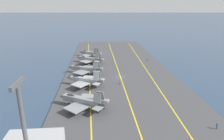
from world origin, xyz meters
name	(u,v)px	position (x,y,z in m)	size (l,w,h in m)	color
ground_plane	(120,78)	(0.00, 0.00, 0.00)	(2000.00, 2000.00, 0.00)	#2D425B
carrier_deck	(120,77)	(0.00, 0.00, 0.20)	(183.11, 48.86, 0.40)	#424244
deck_stripe_foul_line	(151,76)	(0.00, -13.44, 0.40)	(164.80, 0.36, 0.01)	yellow
deck_stripe_centerline	(120,77)	(0.00, 0.00, 0.40)	(164.80, 0.36, 0.01)	yellow
deck_stripe_edge_line	(90,78)	(0.00, 13.44, 0.40)	(164.80, 0.36, 0.01)	yellow
parked_jet_nearest	(82,101)	(-26.75, 14.79, 2.81)	(13.18, 16.43, 6.07)	gray
parked_jet_second	(85,80)	(-9.36, 14.90, 2.96)	(12.92, 15.55, 6.46)	#9EA3A8
parked_jet_third	(85,69)	(5.66, 15.64, 2.74)	(13.98, 16.87, 5.95)	gray
parked_jet_fourth	(89,59)	(23.31, 14.18, 2.80)	(12.97, 15.82, 6.52)	gray
parked_jet_fifth	(90,53)	(37.26, 14.52, 2.80)	(12.78, 14.59, 6.01)	gray
crew_brown_vest	(120,82)	(-8.75, 1.30, 1.32)	(0.31, 0.41, 1.68)	#383328
crew_purple_vest	(147,59)	(25.83, -18.35, 1.31)	(0.45, 0.39, 1.65)	#232328
crew_blue_vest	(217,126)	(-40.50, -19.59, 1.39)	(0.46, 0.40, 1.80)	#383328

